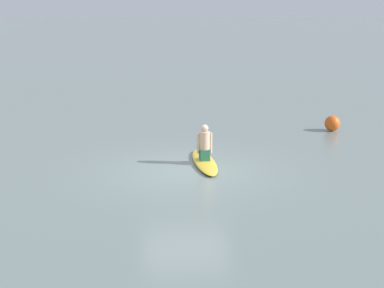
{
  "coord_description": "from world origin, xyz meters",
  "views": [
    {
      "loc": [
        -1.33,
        -14.77,
        4.57
      ],
      "look_at": [
        0.23,
        0.5,
        0.67
      ],
      "focal_mm": 51.13,
      "sensor_mm": 36.0,
      "label": 1
    }
  ],
  "objects": [
    {
      "name": "surfboard",
      "position": [
        0.62,
        0.73,
        0.06
      ],
      "size": [
        0.71,
        2.9,
        0.12
      ],
      "primitive_type": "ellipsoid",
      "rotation": [
        0.0,
        0.0,
        1.6
      ],
      "color": "gold",
      "rests_on": "ground"
    },
    {
      "name": "buoy_marker",
      "position": [
        5.93,
        4.61,
        0.29
      ],
      "size": [
        0.58,
        0.58,
        0.58
      ],
      "primitive_type": "sphere",
      "color": "#E55919",
      "rests_on": "ground"
    },
    {
      "name": "person_paddler",
      "position": [
        0.62,
        0.73,
        0.6
      ],
      "size": [
        0.46,
        0.36,
        1.07
      ],
      "rotation": [
        0.0,
        0.0,
        1.6
      ],
      "color": "#26664C",
      "rests_on": "surfboard"
    },
    {
      "name": "ground_plane",
      "position": [
        0.0,
        0.0,
        0.0
      ],
      "size": [
        400.0,
        400.0,
        0.0
      ],
      "primitive_type": "plane",
      "color": "slate"
    }
  ]
}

